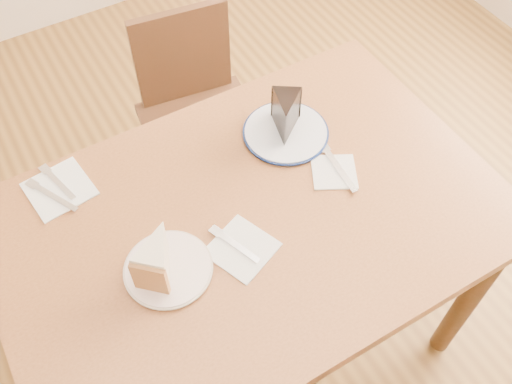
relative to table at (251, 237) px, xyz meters
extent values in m
plane|color=#4A3013|center=(0.00, 0.00, -0.65)|extent=(4.00, 4.00, 0.00)
cube|color=#532D16|center=(0.00, 0.00, 0.08)|extent=(1.20, 0.80, 0.04)
cylinder|color=black|center=(0.54, -0.34, -0.30)|extent=(0.06, 0.06, 0.71)
cylinder|color=black|center=(-0.54, 0.34, -0.30)|extent=(0.06, 0.06, 0.71)
cylinder|color=black|center=(0.54, 0.34, -0.30)|extent=(0.06, 0.06, 0.71)
cube|color=black|center=(0.15, 0.59, -0.23)|extent=(0.43, 0.43, 0.04)
cylinder|color=black|center=(0.33, 0.73, -0.45)|extent=(0.03, 0.03, 0.40)
cylinder|color=black|center=(0.01, 0.77, -0.45)|extent=(0.03, 0.03, 0.40)
cylinder|color=black|center=(0.29, 0.40, -0.45)|extent=(0.03, 0.03, 0.40)
cylinder|color=black|center=(-0.04, 0.44, -0.45)|extent=(0.03, 0.03, 0.40)
cube|color=black|center=(0.17, 0.76, -0.04)|extent=(0.33, 0.07, 0.35)
cylinder|color=white|center=(-0.23, -0.04, 0.10)|extent=(0.19, 0.19, 0.01)
cylinder|color=white|center=(0.21, 0.18, 0.10)|extent=(0.22, 0.22, 0.01)
cube|color=white|center=(-0.06, -0.07, 0.10)|extent=(0.17, 0.17, 0.00)
cube|color=white|center=(0.25, 0.01, 0.10)|extent=(0.15, 0.15, 0.00)
cube|color=white|center=(-0.37, 0.30, 0.10)|extent=(0.16, 0.16, 0.00)
cube|color=silver|center=(-0.07, -0.06, 0.10)|extent=(0.06, 0.14, 0.00)
cube|color=silver|center=(0.26, 0.01, 0.10)|extent=(0.03, 0.17, 0.00)
cube|color=silver|center=(-0.36, 0.32, 0.10)|extent=(0.05, 0.14, 0.00)
cube|color=silver|center=(-0.39, 0.29, 0.10)|extent=(0.09, 0.15, 0.00)
camera|label=1|loc=(-0.37, -0.66, 1.22)|focal=40.00mm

